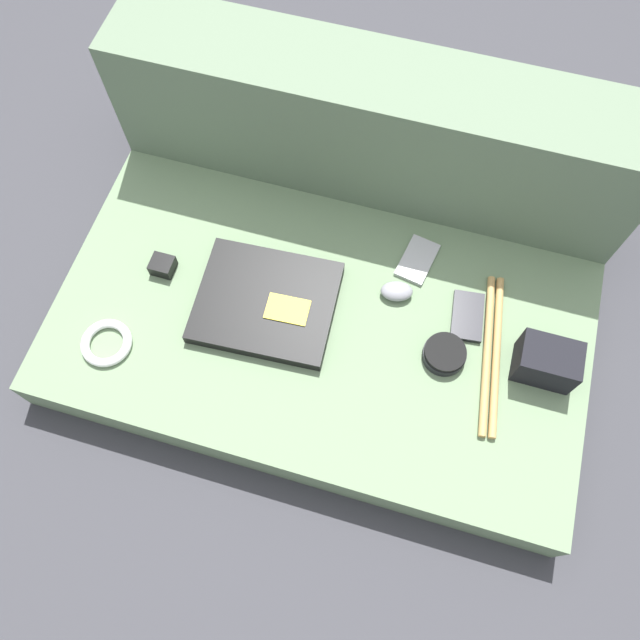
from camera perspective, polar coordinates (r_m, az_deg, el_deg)
ground_plane at (r=1.42m, az=0.00°, el=-2.03°), size 8.00×8.00×0.00m
couch_seat at (r=1.37m, az=0.00°, el=-1.22°), size 1.14×0.63×0.10m
couch_backrest at (r=1.45m, az=4.73°, el=15.86°), size 1.14×0.20×0.41m
laptop at (r=1.34m, az=-4.93°, el=1.63°), size 0.31×0.26×0.03m
computer_mouse at (r=1.35m, az=7.02°, el=2.62°), size 0.08×0.06×0.03m
speaker_puck at (r=1.31m, az=11.27°, el=-3.25°), size 0.09×0.09×0.03m
phone_silver at (r=1.36m, az=13.32°, el=0.34°), size 0.08×0.12×0.01m
phone_black at (r=1.41m, az=8.90°, el=5.45°), size 0.08×0.12×0.01m
camera_pouch at (r=1.33m, az=20.03°, el=-3.61°), size 0.12×0.08×0.09m
charger_brick at (r=1.41m, az=-14.19°, el=4.85°), size 0.05×0.05×0.03m
cable_coil at (r=1.37m, az=-18.95°, el=-2.00°), size 0.11×0.11×0.02m
drumstick_pair at (r=1.34m, az=15.43°, el=-2.98°), size 0.08×0.36×0.02m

